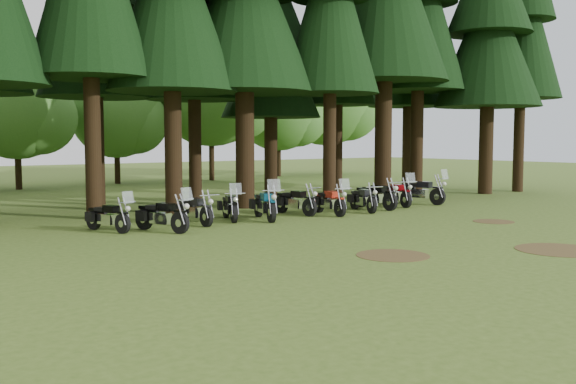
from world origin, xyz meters
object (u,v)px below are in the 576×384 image
object	(u,v)px
motorcycle_5	(295,202)
motorcycle_10	(421,192)
motorcycle_1	(162,216)
motorcycle_4	(265,206)
motorcycle_6	(329,202)
motorcycle_9	(396,195)
motorcycle_3	(230,207)
motorcycle_0	(108,218)
motorcycle_7	(363,200)
motorcycle_2	(194,211)
motorcycle_8	(375,197)

from	to	relation	value
motorcycle_5	motorcycle_10	xyz separation A→B (m)	(6.90, -0.06, 0.06)
motorcycle_1	motorcycle_4	size ratio (longest dim) A/B	0.94
motorcycle_6	motorcycle_9	distance (m)	4.38
motorcycle_3	motorcycle_5	size ratio (longest dim) A/B	0.96
motorcycle_4	motorcycle_9	world-z (taller)	motorcycle_4
motorcycle_0	motorcycle_5	bearing A→B (deg)	-15.39
motorcycle_7	motorcycle_10	xyz separation A→B (m)	(4.10, 0.66, 0.07)
motorcycle_2	motorcycle_8	world-z (taller)	motorcycle_8
motorcycle_3	motorcycle_9	xyz separation A→B (m)	(8.20, -0.06, 0.03)
motorcycle_7	motorcycle_8	distance (m)	1.09
motorcycle_0	motorcycle_10	bearing A→B (deg)	-16.21
motorcycle_3	motorcycle_8	xyz separation A→B (m)	(6.70, -0.35, 0.04)
motorcycle_7	motorcycle_9	size ratio (longest dim) A/B	0.91
motorcycle_1	motorcycle_6	distance (m)	7.02
motorcycle_5	motorcycle_1	bearing A→B (deg)	-174.65
motorcycle_5	motorcycle_9	distance (m)	5.33
motorcycle_1	motorcycle_7	world-z (taller)	motorcycle_1
motorcycle_0	motorcycle_7	world-z (taller)	motorcycle_0
motorcycle_6	motorcycle_9	bearing A→B (deg)	18.67
motorcycle_8	motorcycle_9	world-z (taller)	motorcycle_9
motorcycle_1	motorcycle_2	distance (m)	1.87
motorcycle_3	motorcycle_10	xyz separation A→B (m)	(9.77, -0.06, 0.06)
motorcycle_4	motorcycle_6	size ratio (longest dim) A/B	1.04
motorcycle_0	motorcycle_9	xyz separation A→B (m)	(12.66, 0.09, 0.06)
motorcycle_4	motorcycle_10	distance (m)	8.72
motorcycle_6	motorcycle_10	size ratio (longest dim) A/B	0.91
motorcycle_2	motorcycle_7	distance (m)	7.21
motorcycle_4	motorcycle_9	xyz separation A→B (m)	(7.13, 0.55, -0.01)
motorcycle_5	motorcycle_6	distance (m)	1.29
motorcycle_3	motorcycle_8	bearing A→B (deg)	17.46
motorcycle_2	motorcycle_8	size ratio (longest dim) A/B	0.92
motorcycle_2	motorcycle_5	world-z (taller)	motorcycle_5
motorcycle_0	motorcycle_1	size ratio (longest dim) A/B	0.92
motorcycle_0	motorcycle_8	bearing A→B (deg)	-17.60
motorcycle_5	motorcycle_9	bearing A→B (deg)	-6.19
motorcycle_4	motorcycle_6	bearing A→B (deg)	14.65
motorcycle_4	motorcycle_7	distance (m)	4.61
motorcycle_1	motorcycle_3	size ratio (longest dim) A/B	1.03
motorcycle_0	motorcycle_9	bearing A→B (deg)	-16.16
motorcycle_1	motorcycle_2	world-z (taller)	motorcycle_1
motorcycle_3	motorcycle_7	bearing A→B (deg)	13.19
motorcycle_0	motorcycle_2	distance (m)	2.94
motorcycle_2	motorcycle_4	size ratio (longest dim) A/B	0.93
motorcycle_0	motorcycle_6	bearing A→B (deg)	-20.97
motorcycle_6	motorcycle_10	world-z (taller)	motorcycle_10
motorcycle_5	motorcycle_10	bearing A→B (deg)	-6.06
motorcycle_9	motorcycle_10	xyz separation A→B (m)	(1.57, -0.00, 0.03)
motorcycle_4	motorcycle_1	bearing A→B (deg)	-154.24
motorcycle_1	motorcycle_8	xyz separation A→B (m)	(9.83, 0.80, 0.02)
motorcycle_9	motorcycle_8	bearing A→B (deg)	-155.10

